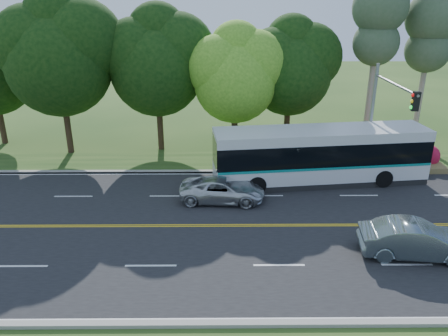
{
  "coord_description": "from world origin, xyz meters",
  "views": [
    {
      "loc": [
        -2.98,
        -19.35,
        10.73
      ],
      "look_at": [
        -2.82,
        2.0,
        2.34
      ],
      "focal_mm": 35.0,
      "sensor_mm": 36.0,
      "label": 1
    }
  ],
  "objects_px": {
    "traffic_signal": "(384,109)",
    "suv": "(222,190)",
    "sedan": "(416,240)",
    "transit_bus": "(320,156)"
  },
  "relations": [
    {
      "from": "transit_bus",
      "to": "traffic_signal",
      "type": "bearing_deg",
      "value": -9.47
    },
    {
      "from": "sedan",
      "to": "suv",
      "type": "bearing_deg",
      "value": 62.76
    },
    {
      "from": "traffic_signal",
      "to": "suv",
      "type": "relative_size",
      "value": 1.48
    },
    {
      "from": "traffic_signal",
      "to": "sedan",
      "type": "relative_size",
      "value": 1.44
    },
    {
      "from": "sedan",
      "to": "transit_bus",
      "type": "bearing_deg",
      "value": 23.59
    },
    {
      "from": "traffic_signal",
      "to": "suv",
      "type": "distance_m",
      "value": 10.51
    },
    {
      "from": "suv",
      "to": "sedan",
      "type": "bearing_deg",
      "value": -119.93
    },
    {
      "from": "traffic_signal",
      "to": "suv",
      "type": "height_order",
      "value": "traffic_signal"
    },
    {
      "from": "transit_bus",
      "to": "suv",
      "type": "xyz_separation_m",
      "value": [
        -5.94,
        -2.66,
        -1.01
      ]
    },
    {
      "from": "transit_bus",
      "to": "sedan",
      "type": "relative_size",
      "value": 2.71
    }
  ]
}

